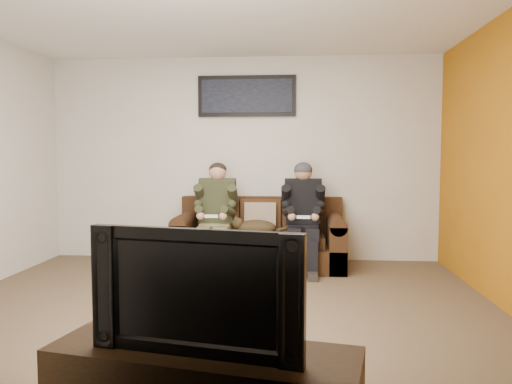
# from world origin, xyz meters

# --- Properties ---
(floor) EXTENTS (5.00, 5.00, 0.00)m
(floor) POSITION_xyz_m (0.00, 0.00, 0.00)
(floor) COLOR brown
(floor) RESTS_ON ground
(ceiling) EXTENTS (5.00, 5.00, 0.00)m
(ceiling) POSITION_xyz_m (0.00, 0.00, 2.60)
(ceiling) COLOR silver
(ceiling) RESTS_ON ground
(wall_back) EXTENTS (5.00, 0.00, 5.00)m
(wall_back) POSITION_xyz_m (0.00, 2.25, 1.30)
(wall_back) COLOR beige
(wall_back) RESTS_ON ground
(wall_front) EXTENTS (5.00, 0.00, 5.00)m
(wall_front) POSITION_xyz_m (0.00, -2.25, 1.30)
(wall_front) COLOR beige
(wall_front) RESTS_ON ground
(sofa) EXTENTS (2.01, 0.87, 0.82)m
(sofa) POSITION_xyz_m (0.25, 1.82, 0.31)
(sofa) COLOR #341E0F
(sofa) RESTS_ON ground
(throw_pillow) EXTENTS (0.38, 0.18, 0.38)m
(throw_pillow) POSITION_xyz_m (0.25, 1.86, 0.59)
(throw_pillow) COLOR #8D745C
(throw_pillow) RESTS_ON sofa
(throw_blanket) EXTENTS (0.41, 0.20, 0.07)m
(throw_blanket) POSITION_xyz_m (-0.36, 2.08, 0.82)
(throw_blanket) COLOR gray
(throw_blanket) RESTS_ON sofa
(person_left) EXTENTS (0.51, 0.87, 1.26)m
(person_left) POSITION_xyz_m (-0.27, 1.65, 0.70)
(person_left) COLOR #867F53
(person_left) RESTS_ON sofa
(person_right) EXTENTS (0.51, 0.86, 1.27)m
(person_right) POSITION_xyz_m (0.77, 1.65, 0.70)
(person_right) COLOR black
(person_right) RESTS_ON sofa
(cat) EXTENTS (0.66, 0.26, 0.24)m
(cat) POSITION_xyz_m (0.20, 1.61, 0.50)
(cat) COLOR #45351B
(cat) RESTS_ON sofa
(framed_poster) EXTENTS (1.25, 0.05, 0.52)m
(framed_poster) POSITION_xyz_m (0.05, 2.22, 2.10)
(framed_poster) COLOR black
(framed_poster) RESTS_ON wall_back
(television) EXTENTS (1.00, 0.33, 0.57)m
(television) POSITION_xyz_m (0.26, -1.95, 0.74)
(television) COLOR black
(television) RESTS_ON tv_stand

